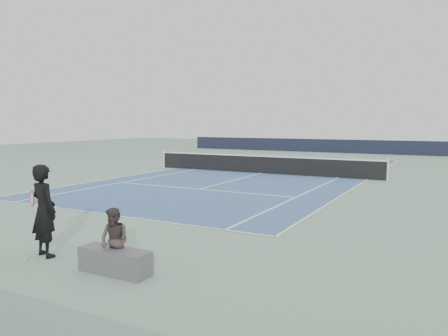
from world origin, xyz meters
The scene contains 7 objects.
ground centered at (0.00, 0.00, 0.00)m, with size 80.00×80.00×0.00m, color gray.
court_surface centered at (0.00, 0.00, 0.01)m, with size 10.97×23.77×0.01m, color #3D6090.
tennis_net centered at (0.00, 0.00, 0.50)m, with size 12.90×0.10×1.07m.
windscreen_far centered at (0.00, 17.88, 0.60)m, with size 30.00×0.25×1.20m, color black.
tennis_player centered at (1.87, -15.48, 0.95)m, with size 0.85×0.65×1.89m.
tennis_ball centered at (1.81, -15.93, 0.03)m, with size 0.07×0.07×0.07m, color #C2DB2C.
spectator_bench centered at (3.83, -15.58, 0.42)m, with size 1.40×0.46×1.20m.
Camera 1 is at (9.20, -21.42, 2.73)m, focal length 35.00 mm.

